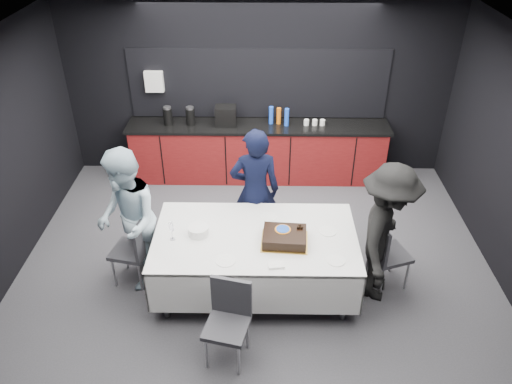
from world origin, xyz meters
TOP-DOWN VIEW (x-y plane):
  - ground at (0.00, 0.00)m, footprint 6.00×6.00m
  - room_shell at (0.00, 0.00)m, footprint 6.04×5.04m
  - kitchenette at (-0.02, 2.22)m, footprint 4.10×0.64m
  - party_table at (0.00, -0.40)m, footprint 2.32×1.32m
  - cake_assembly at (0.33, -0.50)m, footprint 0.54×0.45m
  - plate_stack at (-0.65, -0.38)m, footprint 0.23×0.23m
  - loose_plate_near at (-0.31, -0.84)m, footprint 0.22×0.22m
  - loose_plate_right_a at (0.84, -0.31)m, footprint 0.21×0.21m
  - loose_plate_right_b at (0.87, -0.82)m, footprint 0.20×0.20m
  - loose_plate_far at (0.16, -0.03)m, footprint 0.19×0.19m
  - fork_pile at (0.23, -0.92)m, footprint 0.18×0.12m
  - champagne_flute at (-0.93, -0.48)m, footprint 0.06×0.06m
  - chair_left at (-1.42, -0.31)m, footprint 0.50×0.50m
  - chair_right at (1.52, -0.34)m, footprint 0.54×0.54m
  - chair_near at (-0.25, -1.39)m, footprint 0.50×0.50m
  - person_center at (-0.02, 0.39)m, footprint 0.67×0.47m
  - person_left at (-1.48, -0.28)m, footprint 0.95×1.05m
  - person_right at (1.46, -0.46)m, footprint 0.98×1.27m

SIDE VIEW (x-z plane):
  - ground at x=0.00m, z-range 0.00..0.00m
  - chair_left at x=-1.42m, z-range 0.07..1.00m
  - chair_right at x=1.52m, z-range 0.07..1.00m
  - chair_near at x=-0.25m, z-range 0.07..1.00m
  - kitchenette at x=-0.02m, z-range -0.48..1.57m
  - party_table at x=0.00m, z-range 0.25..1.03m
  - loose_plate_near at x=-0.31m, z-range 0.78..0.79m
  - loose_plate_right_a at x=0.84m, z-range 0.78..0.79m
  - loose_plate_right_b at x=0.87m, z-range 0.78..0.79m
  - loose_plate_far at x=0.16m, z-range 0.78..0.79m
  - fork_pile at x=0.23m, z-range 0.78..0.81m
  - plate_stack at x=-0.65m, z-range 0.78..0.88m
  - cake_assembly at x=0.33m, z-range 0.76..0.93m
  - person_right at x=1.46m, z-range 0.00..1.73m
  - person_center at x=-0.02m, z-range 0.00..1.74m
  - person_left at x=-1.48m, z-range 0.00..1.78m
  - champagne_flute at x=-0.93m, z-range 0.83..1.05m
  - room_shell at x=0.00m, z-range 0.45..3.27m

